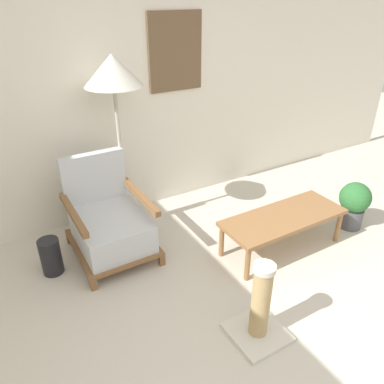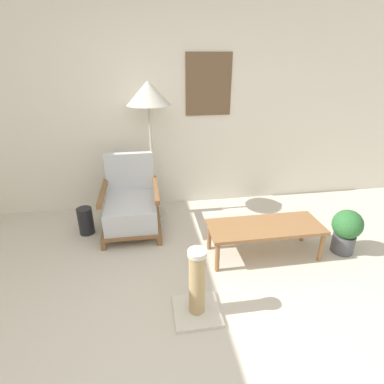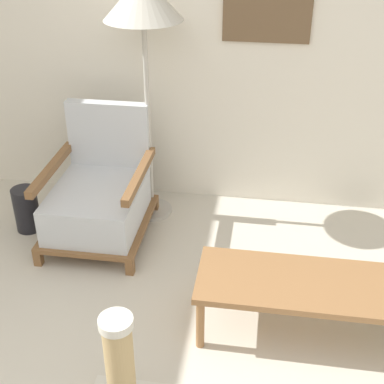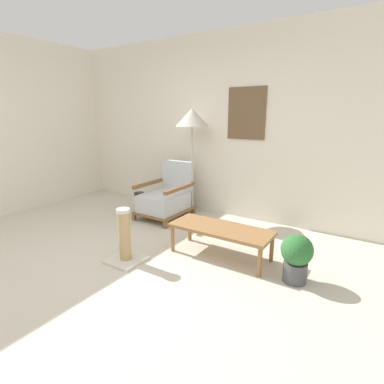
# 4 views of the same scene
# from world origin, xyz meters

# --- Properties ---
(ground_plane) EXTENTS (14.00, 14.00, 0.00)m
(ground_plane) POSITION_xyz_m (0.00, 0.00, 0.00)
(ground_plane) COLOR beige
(wall_back) EXTENTS (8.00, 0.09, 2.70)m
(wall_back) POSITION_xyz_m (0.00, 2.51, 1.35)
(wall_back) COLOR silver
(wall_back) RESTS_ON ground_plane
(armchair) EXTENTS (0.64, 0.77, 0.83)m
(armchair) POSITION_xyz_m (-0.41, 1.86, 0.30)
(armchair) COLOR brown
(armchair) RESTS_ON ground_plane
(floor_lamp) EXTENTS (0.49, 0.49, 1.63)m
(floor_lamp) POSITION_xyz_m (-0.13, 2.18, 1.43)
(floor_lamp) COLOR #B7B2A8
(floor_lamp) RESTS_ON ground_plane
(coffee_table) EXTENTS (1.13, 0.44, 0.34)m
(coffee_table) POSITION_xyz_m (0.92, 1.13, 0.30)
(coffee_table) COLOR olive
(coffee_table) RESTS_ON ground_plane
(vase) EXTENTS (0.17, 0.17, 0.31)m
(vase) POSITION_xyz_m (-0.92, 1.83, 0.16)
(vase) COLOR black
(vase) RESTS_ON ground_plane
(potted_plant) EXTENTS (0.30, 0.30, 0.47)m
(potted_plant) POSITION_xyz_m (1.76, 1.05, 0.26)
(potted_plant) COLOR #4C4C51
(potted_plant) RESTS_ON ground_plane
(scratching_post) EXTENTS (0.37, 0.37, 0.59)m
(scratching_post) POSITION_xyz_m (0.12, 0.47, 0.22)
(scratching_post) COLOR beige
(scratching_post) RESTS_ON ground_plane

